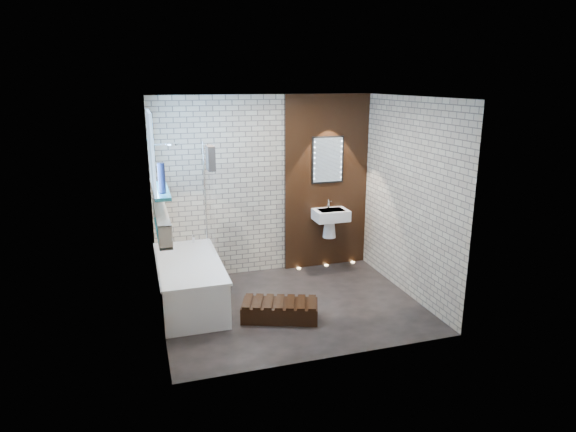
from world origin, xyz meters
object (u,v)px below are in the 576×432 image
object	(u,v)px
bath_screen	(209,198)
walnut_step	(280,311)
bathtub	(190,282)
washbasin	(330,219)
led_mirror	(328,160)

from	to	relation	value
bath_screen	walnut_step	bearing A→B (deg)	-62.20
bathtub	walnut_step	xyz separation A→B (m)	(0.98, -0.75, -0.19)
bath_screen	washbasin	xyz separation A→B (m)	(1.82, 0.18, -0.49)
led_mirror	washbasin	bearing A→B (deg)	-90.00
bath_screen	led_mirror	world-z (taller)	led_mirror
bathtub	walnut_step	bearing A→B (deg)	-37.36
bath_screen	bathtub	bearing A→B (deg)	-128.90
bath_screen	walnut_step	world-z (taller)	bath_screen
led_mirror	walnut_step	xyz separation A→B (m)	(-1.19, -1.53, -1.55)
led_mirror	walnut_step	bearing A→B (deg)	-127.89
walnut_step	bath_screen	bearing A→B (deg)	117.80
washbasin	led_mirror	xyz separation A→B (m)	(0.00, 0.16, 0.86)
washbasin	walnut_step	distance (m)	1.95
walnut_step	bathtub	bearing A→B (deg)	142.64
washbasin	bath_screen	bearing A→B (deg)	-174.22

